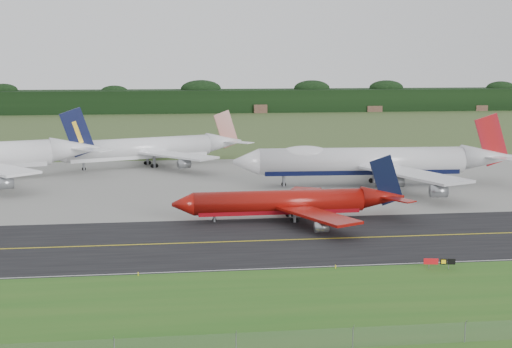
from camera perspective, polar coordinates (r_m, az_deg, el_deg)
The scene contains 14 objects.
ground at distance 121.50m, azimuth 4.70°, elevation -4.73°, with size 600.00×600.00×0.00m, color #425427.
grass_verge at distance 88.96m, azimuth 9.37°, elevation -10.12°, with size 400.00×30.00×0.01m, color #285F1C.
taxiway at distance 117.71m, azimuth 5.10°, elevation -5.19°, with size 400.00×32.00×0.02m, color black.
apron at distance 170.67m, azimuth 1.21°, elevation -0.61°, with size 400.00×78.00×0.01m, color gray.
taxiway_centreline at distance 117.70m, azimuth 5.10°, elevation -5.18°, with size 400.00×0.40×0.00m, color yellow.
taxiway_edge_line at distance 103.16m, azimuth 6.92°, elevation -7.30°, with size 400.00×0.25×0.00m, color silver.
perimeter_fence at distance 77.01m, azimuth 12.18°, elevation -12.47°, with size 320.00×0.10×320.00m.
horizon_treeline at distance 390.60m, azimuth -3.54°, elevation 5.78°, with size 700.00×25.00×12.00m.
jet_ba_747 at distance 166.88m, azimuth 9.24°, elevation 1.02°, with size 66.33×54.93×16.68m.
jet_red_737 at distance 130.42m, azimuth 2.88°, elevation -2.28°, with size 43.20×35.35×11.70m.
jet_star_tail at distance 196.37m, azimuth -8.50°, elevation 2.03°, with size 54.07×43.97×14.65m.
taxiway_sign at distance 104.13m, azimuth 14.46°, elevation -6.81°, with size 4.35×0.90×1.46m.
edge_marker_left at distance 99.32m, azimuth -9.41°, elevation -7.89°, with size 0.16×0.16×0.50m, color yellow.
edge_marker_center at distance 101.89m, azimuth 6.38°, elevation -7.38°, with size 0.16×0.16×0.50m, color yellow.
Camera 1 is at (-24.38, -115.34, 29.41)m, focal length 50.00 mm.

